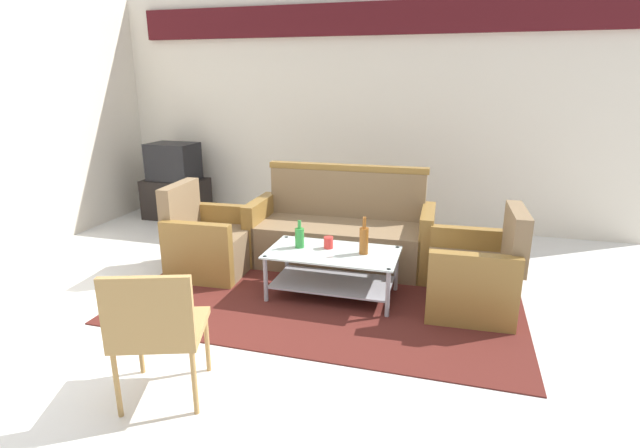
# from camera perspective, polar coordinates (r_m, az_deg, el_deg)

# --- Properties ---
(ground_plane) EXTENTS (14.00, 14.00, 0.00)m
(ground_plane) POSITION_cam_1_polar(r_m,az_deg,el_deg) (3.69, -4.71, -12.65)
(ground_plane) COLOR white
(wall_back) EXTENTS (6.52, 0.19, 2.80)m
(wall_back) POSITION_cam_1_polar(r_m,az_deg,el_deg) (6.17, 5.18, 13.61)
(wall_back) COLOR silver
(wall_back) RESTS_ON ground
(rug) EXTENTS (3.27, 2.18, 0.01)m
(rug) POSITION_cam_1_polar(r_m,az_deg,el_deg) (4.33, 0.89, -7.87)
(rug) COLOR #511E19
(rug) RESTS_ON ground
(couch) EXTENTS (1.82, 0.79, 0.96)m
(couch) POSITION_cam_1_polar(r_m,az_deg,el_deg) (4.86, 2.49, -1.16)
(couch) COLOR #7F6647
(couch) RESTS_ON rug
(armchair_left) EXTENTS (0.74, 0.80, 0.85)m
(armchair_left) POSITION_cam_1_polar(r_m,az_deg,el_deg) (4.78, -12.93, -2.23)
(armchair_left) COLOR #7F6647
(armchair_left) RESTS_ON rug
(armchair_right) EXTENTS (0.73, 0.79, 0.85)m
(armchair_right) POSITION_cam_1_polar(r_m,az_deg,el_deg) (4.10, 17.73, -5.87)
(armchair_right) COLOR #7F6647
(armchair_right) RESTS_ON rug
(coffee_table) EXTENTS (1.10, 0.60, 0.40)m
(coffee_table) POSITION_cam_1_polar(r_m,az_deg,el_deg) (4.14, 1.50, -5.07)
(coffee_table) COLOR silver
(coffee_table) RESTS_ON rug
(bottle_brown) EXTENTS (0.08, 0.08, 0.32)m
(bottle_brown) POSITION_cam_1_polar(r_m,az_deg,el_deg) (4.02, 5.18, -1.88)
(bottle_brown) COLOR brown
(bottle_brown) RESTS_ON coffee_table
(bottle_green) EXTENTS (0.08, 0.08, 0.24)m
(bottle_green) POSITION_cam_1_polar(r_m,az_deg,el_deg) (4.16, -2.42, -1.56)
(bottle_green) COLOR #2D8C38
(bottle_green) RESTS_ON coffee_table
(cup) EXTENTS (0.08, 0.08, 0.10)m
(cup) POSITION_cam_1_polar(r_m,az_deg,el_deg) (4.15, 1.00, -2.20)
(cup) COLOR red
(cup) RESTS_ON coffee_table
(tv_stand) EXTENTS (0.80, 0.50, 0.52)m
(tv_stand) POSITION_cam_1_polar(r_m,az_deg,el_deg) (6.79, -16.51, 2.89)
(tv_stand) COLOR black
(tv_stand) RESTS_ON ground
(television) EXTENTS (0.61, 0.47, 0.48)m
(television) POSITION_cam_1_polar(r_m,az_deg,el_deg) (6.69, -16.85, 7.05)
(television) COLOR black
(television) RESTS_ON tv_stand
(wicker_chair) EXTENTS (0.61, 0.61, 0.84)m
(wicker_chair) POSITION_cam_1_polar(r_m,az_deg,el_deg) (2.90, -18.69, -11.22)
(wicker_chair) COLOR #AD844C
(wicker_chair) RESTS_ON ground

